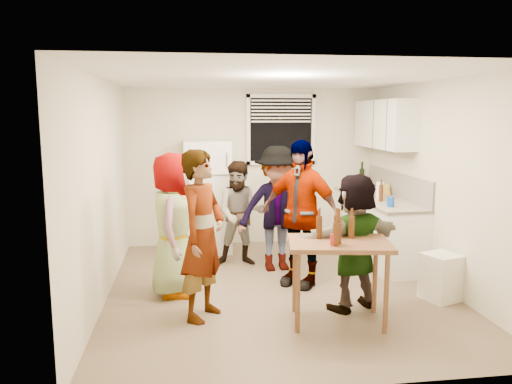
{
  "coord_description": "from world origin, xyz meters",
  "views": [
    {
      "loc": [
        -1.05,
        -5.7,
        2.09
      ],
      "look_at": [
        -0.22,
        0.29,
        1.15
      ],
      "focal_mm": 35.0,
      "sensor_mm": 36.0,
      "label": 1
    }
  ],
  "objects": [
    {
      "name": "room",
      "position": [
        0.0,
        0.0,
        0.0
      ],
      "size": [
        4.0,
        4.5,
        2.5
      ],
      "primitive_type": null,
      "color": "beige",
      "rests_on": "ground"
    },
    {
      "name": "wine_bottle",
      "position": [
        1.75,
        2.0,
        0.9
      ],
      "size": [
        0.08,
        0.08,
        0.32
      ],
      "primitive_type": "cylinder",
      "color": "black",
      "rests_on": "countertop"
    },
    {
      "name": "trash_bin",
      "position": [
        1.79,
        -0.59,
        0.25
      ],
      "size": [
        0.46,
        0.46,
        0.53
      ],
      "primitive_type": "cube",
      "rotation": [
        0.0,
        0.0,
        0.34
      ],
      "color": "white",
      "rests_on": "ground"
    },
    {
      "name": "beer_bottle_counter",
      "position": [
        1.6,
        0.81,
        0.9
      ],
      "size": [
        0.06,
        0.06,
        0.23
      ],
      "primitive_type": "cylinder",
      "color": "#47230C",
      "rests_on": "countertop"
    },
    {
      "name": "serving_table",
      "position": [
        0.44,
        -1.04,
        0.0
      ],
      "size": [
        1.1,
        0.82,
        0.85
      ],
      "primitive_type": null,
      "rotation": [
        0.0,
        0.0,
        -0.16
      ],
      "color": "brown",
      "rests_on": "ground"
    },
    {
      "name": "countertop",
      "position": [
        1.7,
        1.15,
        0.88
      ],
      "size": [
        0.64,
        2.22,
        0.04
      ],
      "primitive_type": "cube",
      "color": "#B8AA96",
      "rests_on": "counter_lower"
    },
    {
      "name": "guest_back_right",
      "position": [
        0.13,
        0.77,
        0.0
      ],
      "size": [
        1.25,
        1.78,
        0.63
      ],
      "primitive_type": "imported",
      "rotation": [
        0.0,
        0.0,
        0.1
      ],
      "color": "#444349",
      "rests_on": "ground"
    },
    {
      "name": "refrigerator",
      "position": [
        -0.75,
        1.88,
        0.85
      ],
      "size": [
        0.7,
        0.7,
        1.7
      ],
      "primitive_type": "cube",
      "color": "white",
      "rests_on": "ground"
    },
    {
      "name": "window",
      "position": [
        0.45,
        2.21,
        1.85
      ],
      "size": [
        1.12,
        0.1,
        1.06
      ],
      "primitive_type": null,
      "color": "white",
      "rests_on": "room"
    },
    {
      "name": "red_cup",
      "position": [
        0.34,
        -1.18,
        0.85
      ],
      "size": [
        0.08,
        0.08,
        0.11
      ],
      "primitive_type": "cylinder",
      "color": "#A51919",
      "rests_on": "serving_table"
    },
    {
      "name": "blue_cup",
      "position": [
        1.56,
        0.38,
        0.9
      ],
      "size": [
        0.1,
        0.1,
        0.13
      ],
      "primitive_type": "cylinder",
      "color": "#1243B5",
      "rests_on": "countertop"
    },
    {
      "name": "backsplash",
      "position": [
        1.99,
        1.15,
        1.08
      ],
      "size": [
        0.03,
        2.2,
        0.36
      ],
      "primitive_type": "cube",
      "color": "beige",
      "rests_on": "countertop"
    },
    {
      "name": "guest_stripe",
      "position": [
        -0.91,
        -0.72,
        0.0
      ],
      "size": [
        1.83,
        1.45,
        0.42
      ],
      "primitive_type": "imported",
      "rotation": [
        0.0,
        0.0,
        1.03
      ],
      "color": "#141933",
      "rests_on": "ground"
    },
    {
      "name": "guest_back_left",
      "position": [
        -0.33,
        1.06,
        0.0
      ],
      "size": [
        0.88,
        1.54,
        0.55
      ],
      "primitive_type": "imported",
      "rotation": [
        0.0,
        0.0,
        -0.12
      ],
      "color": "#4F3421",
      "rests_on": "ground"
    },
    {
      "name": "counter_lower",
      "position": [
        1.7,
        1.15,
        0.43
      ],
      "size": [
        0.6,
        2.2,
        0.86
      ],
      "primitive_type": "cube",
      "color": "white",
      "rests_on": "ground"
    },
    {
      "name": "kettle",
      "position": [
        1.65,
        1.19,
        0.9
      ],
      "size": [
        0.26,
        0.23,
        0.2
      ],
      "primitive_type": null,
      "rotation": [
        0.0,
        0.0,
        -0.14
      ],
      "color": "silver",
      "rests_on": "countertop"
    },
    {
      "name": "upper_cabinets",
      "position": [
        1.83,
        1.35,
        1.95
      ],
      "size": [
        0.34,
        1.6,
        0.7
      ],
      "primitive_type": "cube",
      "color": "white",
      "rests_on": "room"
    },
    {
      "name": "beer_bottle_table",
      "position": [
        0.4,
        -1.12,
        0.85
      ],
      "size": [
        0.07,
        0.07,
        0.26
      ],
      "primitive_type": "cylinder",
      "color": "#47230C",
      "rests_on": "serving_table"
    },
    {
      "name": "picture_frame",
      "position": [
        1.92,
        1.37,
        0.98
      ],
      "size": [
        0.02,
        0.19,
        0.16
      ],
      "primitive_type": "cube",
      "color": "gold",
      "rests_on": "countertop"
    },
    {
      "name": "guest_orange",
      "position": [
        0.71,
        -0.71,
        0.0
      ],
      "size": [
        1.83,
        1.89,
        0.44
      ],
      "primitive_type": "imported",
      "rotation": [
        0.0,
        0.0,
        3.52
      ],
      "color": "#C66C3A",
      "rests_on": "ground"
    },
    {
      "name": "paper_towel",
      "position": [
        1.68,
        1.05,
        0.9
      ],
      "size": [
        0.11,
        0.11,
        0.23
      ],
      "primitive_type": "cylinder",
      "color": "white",
      "rests_on": "countertop"
    },
    {
      "name": "guest_grey",
      "position": [
        -1.23,
        0.01,
        0.0
      ],
      "size": [
        1.77,
        1.04,
        0.53
      ],
      "primitive_type": "imported",
      "rotation": [
        0.0,
        0.0,
        1.43
      ],
      "color": "#999999",
      "rests_on": "ground"
    },
    {
      "name": "guest_black",
      "position": [
        0.3,
        0.12,
        0.0
      ],
      "size": [
        1.98,
        2.05,
        0.44
      ],
      "primitive_type": "imported",
      "rotation": [
        0.0,
        0.0,
        -0.72
      ],
      "color": "black",
      "rests_on": "ground"
    }
  ]
}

